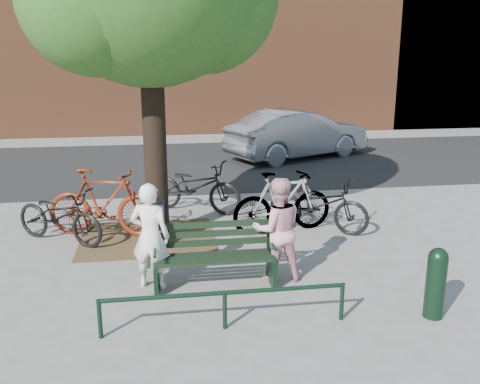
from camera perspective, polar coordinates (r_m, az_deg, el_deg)
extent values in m
plane|color=gray|center=(7.91, -2.70, -10.06)|extent=(90.00, 90.00, 0.00)
cube|color=brown|center=(9.91, -9.81, -4.86)|extent=(2.40, 2.00, 0.02)
cube|color=black|center=(15.99, -5.87, 2.99)|extent=(40.00, 7.00, 0.01)
cube|color=black|center=(7.79, -8.95, -8.85)|extent=(0.06, 0.52, 0.45)
cube|color=black|center=(7.83, -9.08, -5.19)|extent=(0.06, 0.06, 0.44)
cylinder|color=black|center=(7.54, -9.08, -6.35)|extent=(0.04, 0.36, 0.04)
cube|color=black|center=(7.94, 3.39, -8.20)|extent=(0.06, 0.52, 0.45)
cube|color=black|center=(7.98, 3.10, -4.62)|extent=(0.06, 0.06, 0.44)
cylinder|color=black|center=(7.69, 3.59, -5.73)|extent=(0.04, 0.36, 0.04)
cube|color=black|center=(7.73, -2.74, -7.05)|extent=(1.64, 0.46, 0.04)
cube|color=black|center=(7.84, -2.94, -4.45)|extent=(1.64, 0.03, 0.47)
cylinder|color=black|center=(6.74, -14.73, -12.96)|extent=(0.06, 0.06, 0.50)
cylinder|color=black|center=(6.73, -1.63, -12.47)|extent=(0.06, 0.06, 0.50)
cylinder|color=black|center=(7.05, 10.81, -11.41)|extent=(0.06, 0.06, 0.50)
cylinder|color=black|center=(6.63, -1.65, -10.71)|extent=(3.00, 0.06, 0.06)
cylinder|color=black|center=(9.43, -9.11, 6.03)|extent=(0.40, 0.40, 3.80)
imported|color=white|center=(7.72, -9.56, -4.66)|extent=(0.66, 0.54, 1.56)
imported|color=pink|center=(7.89, 4.01, -4.00)|extent=(0.77, 0.61, 1.57)
cylinder|color=black|center=(7.36, 20.11, -9.54)|extent=(0.25, 0.25, 0.82)
sphere|color=black|center=(7.21, 20.40, -6.58)|extent=(0.25, 0.25, 0.25)
cylinder|color=gray|center=(9.39, -9.20, -3.50)|extent=(0.38, 0.38, 0.79)
cylinder|color=black|center=(9.26, -9.31, -1.02)|extent=(0.41, 0.41, 0.06)
imported|color=black|center=(9.96, -18.71, -2.39)|extent=(1.94, 1.62, 1.00)
imported|color=#611E0D|center=(10.03, -14.33, -1.13)|extent=(2.19, 1.12, 1.27)
imported|color=black|center=(11.24, -4.83, 0.59)|extent=(2.17, 1.66, 1.09)
imported|color=gray|center=(9.97, 4.57, -1.07)|extent=(2.01, 0.87, 1.17)
imported|color=black|center=(10.17, 8.34, -1.29)|extent=(2.00, 1.67, 1.03)
imported|color=gray|center=(16.81, 6.17, 6.18)|extent=(4.83, 3.38, 1.51)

